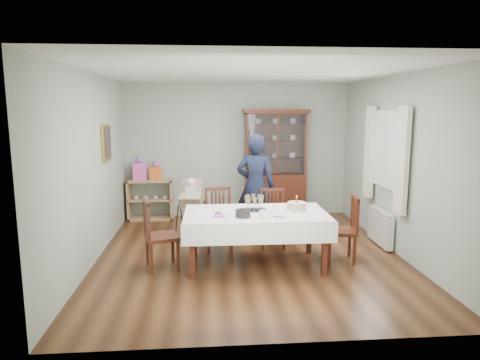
{
  "coord_description": "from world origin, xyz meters",
  "views": [
    {
      "loc": [
        -0.64,
        -6.17,
        2.18
      ],
      "look_at": [
        -0.12,
        0.2,
        1.12
      ],
      "focal_mm": 32.0,
      "sensor_mm": 36.0,
      "label": 1
    }
  ],
  "objects": [
    {
      "name": "chair_far_right",
      "position": [
        0.41,
        0.39,
        0.27
      ],
      "size": [
        0.44,
        0.44,
        0.91
      ],
      "rotation": [
        0.0,
        0.0,
        -0.08
      ],
      "color": "#4D1D13",
      "rests_on": "floor"
    },
    {
      "name": "radiator",
      "position": [
        2.16,
        0.3,
        0.3
      ],
      "size": [
        0.1,
        0.8,
        0.55
      ],
      "primitive_type": "cube",
      "color": "white",
      "rests_on": "floor"
    },
    {
      "name": "gift_bag_pink",
      "position": [
        -1.94,
        2.26,
        1.0
      ],
      "size": [
        0.25,
        0.16,
        0.46
      ],
      "color": "#E755B5",
      "rests_on": "sideboard"
    },
    {
      "name": "curtain_right",
      "position": [
        2.16,
        0.92,
        1.45
      ],
      "size": [
        0.07,
        0.3,
        1.55
      ],
      "primitive_type": "cube",
      "color": "silver",
      "rests_on": "room_shell"
    },
    {
      "name": "plate_stack_white",
      "position": [
        0.16,
        -0.7,
        0.8
      ],
      "size": [
        0.26,
        0.26,
        0.09
      ],
      "primitive_type": "cylinder",
      "rotation": [
        0.0,
        0.0,
        0.43
      ],
      "color": "white",
      "rests_on": "dining_table"
    },
    {
      "name": "window",
      "position": [
        2.22,
        0.3,
        1.55
      ],
      "size": [
        0.04,
        1.02,
        1.22
      ],
      "primitive_type": "cube",
      "color": "white",
      "rests_on": "room_shell"
    },
    {
      "name": "curtain_left",
      "position": [
        2.16,
        -0.32,
        1.45
      ],
      "size": [
        0.07,
        0.3,
        1.55
      ],
      "primitive_type": "cube",
      "color": "silver",
      "rests_on": "room_shell"
    },
    {
      "name": "plate_stack_dark",
      "position": [
        -0.15,
        -0.66,
        0.81
      ],
      "size": [
        0.23,
        0.23,
        0.1
      ],
      "primitive_type": "cylinder",
      "rotation": [
        0.0,
        0.0,
        -0.12
      ],
      "color": "black",
      "rests_on": "dining_table"
    },
    {
      "name": "chair_end_right",
      "position": [
        1.31,
        -0.35,
        0.28
      ],
      "size": [
        0.48,
        0.48,
        0.95
      ],
      "rotation": [
        0.0,
        0.0,
        -1.7
      ],
      "color": "#4D1D13",
      "rests_on": "floor"
    },
    {
      "name": "chair_far_left",
      "position": [
        -0.45,
        0.32,
        0.28
      ],
      "size": [
        0.46,
        0.46,
        0.96
      ],
      "rotation": [
        0.0,
        0.0,
        0.07
      ],
      "color": "#4D1D13",
      "rests_on": "floor"
    },
    {
      "name": "dining_table",
      "position": [
        0.04,
        -0.42,
        0.38
      ],
      "size": [
        2.01,
        1.17,
        0.76
      ],
      "rotation": [
        0.0,
        0.0,
        -0.01
      ],
      "color": "#4D1D13",
      "rests_on": "floor"
    },
    {
      "name": "high_chair",
      "position": [
        -0.89,
        0.94,
        0.4
      ],
      "size": [
        0.52,
        0.52,
        1.03
      ],
      "rotation": [
        0.0,
        0.0,
        -0.13
      ],
      "color": "black",
      "rests_on": "floor"
    },
    {
      "name": "woman",
      "position": [
        0.2,
        0.9,
        0.89
      ],
      "size": [
        0.72,
        0.56,
        1.77
      ],
      "primitive_type": "imported",
      "rotation": [
        0.0,
        0.0,
        2.92
      ],
      "color": "black",
      "rests_on": "floor"
    },
    {
      "name": "sideboard",
      "position": [
        -1.75,
        2.28,
        0.4
      ],
      "size": [
        0.9,
        0.38,
        0.8
      ],
      "color": "tan",
      "rests_on": "floor"
    },
    {
      "name": "floor",
      "position": [
        0.0,
        0.0,
        0.0
      ],
      "size": [
        5.0,
        5.0,
        0.0
      ],
      "primitive_type": "plane",
      "color": "#593319",
      "rests_on": "ground"
    },
    {
      "name": "birthday_cake",
      "position": [
        0.64,
        -0.34,
        0.82
      ],
      "size": [
        0.31,
        0.31,
        0.21
      ],
      "color": "white",
      "rests_on": "dining_table"
    },
    {
      "name": "gift_bag_orange",
      "position": [
        -1.63,
        2.26,
        0.97
      ],
      "size": [
        0.23,
        0.19,
        0.37
      ],
      "color": "orange",
      "rests_on": "sideboard"
    },
    {
      "name": "champagne_tray",
      "position": [
        0.03,
        -0.33,
        0.83
      ],
      "size": [
        0.37,
        0.37,
        0.22
      ],
      "color": "silver",
      "rests_on": "dining_table"
    },
    {
      "name": "napkin_stack",
      "position": [
        -0.46,
        -0.62,
        0.77
      ],
      "size": [
        0.19,
        0.19,
        0.02
      ],
      "primitive_type": "cube",
      "rotation": [
        0.0,
        0.0,
        -0.4
      ],
      "color": "#E755B5",
      "rests_on": "dining_table"
    },
    {
      "name": "china_cabinet",
      "position": [
        0.75,
        2.26,
        1.12
      ],
      "size": [
        1.3,
        0.48,
        2.18
      ],
      "color": "#4D1D13",
      "rests_on": "floor"
    },
    {
      "name": "picture_frame",
      "position": [
        -2.22,
        0.8,
        1.65
      ],
      "size": [
        0.04,
        0.48,
        0.58
      ],
      "primitive_type": "cube",
      "color": "gold",
      "rests_on": "room_shell"
    },
    {
      "name": "chair_end_left",
      "position": [
        -1.27,
        -0.46,
        0.29
      ],
      "size": [
        0.54,
        0.54,
        0.98
      ],
      "rotation": [
        0.0,
        0.0,
        1.85
      ],
      "color": "#4D1D13",
      "rests_on": "floor"
    },
    {
      "name": "cake_knife",
      "position": [
        0.29,
        -0.69,
        0.77
      ],
      "size": [
        0.25,
        0.22,
        0.01
      ],
      "primitive_type": "cube",
      "rotation": [
        0.0,
        0.0,
        -0.72
      ],
      "color": "silver",
      "rests_on": "dining_table"
    },
    {
      "name": "cutlery",
      "position": [
        -0.52,
        -0.45,
        0.77
      ],
      "size": [
        0.13,
        0.17,
        0.01
      ],
      "primitive_type": null,
      "rotation": [
        0.0,
        0.0,
        0.12
      ],
      "color": "silver",
      "rests_on": "dining_table"
    },
    {
      "name": "room_shell",
      "position": [
        0.0,
        0.53,
        1.7
      ],
      "size": [
        5.0,
        5.0,
        5.0
      ],
      "color": "#9EAA99",
      "rests_on": "floor"
    }
  ]
}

